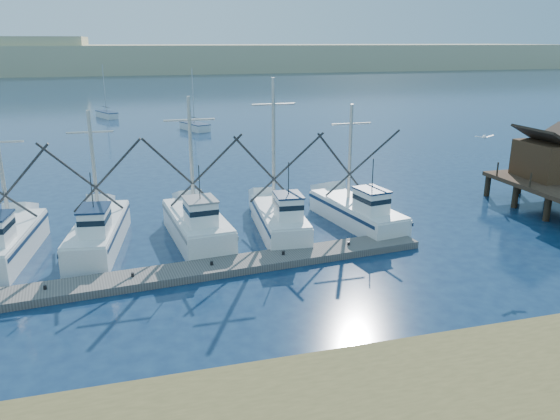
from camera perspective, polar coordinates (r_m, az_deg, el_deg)
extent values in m
plane|color=#0E203D|center=(24.34, 5.43, -11.09)|extent=(500.00, 500.00, 0.00)
cube|color=#65605A|center=(28.24, -13.08, -6.85)|extent=(30.13, 4.82, 0.40)
cube|color=#4C331E|center=(44.20, 26.53, 4.72)|extent=(4.00, 4.00, 2.60)
cube|color=tan|center=(230.13, -14.32, 15.13)|extent=(360.00, 60.00, 10.00)
cube|color=white|center=(33.69, -26.61, -3.29)|extent=(3.43, 8.28, 1.51)
cylinder|color=#B7B2A8|center=(34.01, -27.06, 3.38)|extent=(0.22, 0.22, 5.91)
cube|color=white|center=(33.36, -18.37, -2.51)|extent=(3.60, 8.93, 1.49)
cube|color=white|center=(30.78, -18.76, -1.24)|extent=(1.67, 2.29, 1.50)
cylinder|color=#B7B2A8|center=(33.76, -18.91, 4.54)|extent=(0.22, 0.22, 6.28)
cube|color=white|center=(33.05, -8.65, -1.89)|extent=(3.45, 7.99, 1.58)
cube|color=white|center=(30.70, -8.29, -0.35)|extent=(1.76, 2.04, 1.50)
cylinder|color=#B7B2A8|center=(33.22, -9.27, 5.74)|extent=(0.22, 0.22, 6.88)
cube|color=white|center=(33.94, -0.07, -1.28)|extent=(3.05, 7.79, 1.46)
cube|color=white|center=(31.70, 0.88, 0.18)|extent=(1.56, 1.97, 1.50)
cylinder|color=#B7B2A8|center=(33.98, -0.68, 6.96)|extent=(0.22, 0.22, 7.98)
cube|color=white|center=(36.01, 7.97, -0.46)|extent=(3.76, 8.61, 1.33)
cube|color=white|center=(33.75, 9.51, 0.77)|extent=(1.73, 2.23, 1.50)
cylinder|color=#B7B2A8|center=(36.33, 7.33, 5.96)|extent=(0.22, 0.22, 6.32)
cube|color=white|center=(75.10, -8.90, 8.58)|extent=(3.69, 5.46, 0.90)
cylinder|color=#B7B2A8|center=(74.91, -9.08, 11.67)|extent=(0.12, 0.12, 7.20)
cube|color=white|center=(90.54, -17.65, 9.44)|extent=(3.51, 5.47, 0.90)
cylinder|color=#B7B2A8|center=(90.43, -17.88, 12.00)|extent=(0.12, 0.12, 7.20)
sphere|color=white|center=(34.19, 20.58, 7.15)|extent=(0.23, 0.23, 0.23)
cube|color=white|center=(33.99, 20.12, 7.18)|extent=(0.56, 0.14, 0.15)
cube|color=white|center=(34.39, 21.04, 7.19)|extent=(0.56, 0.14, 0.15)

